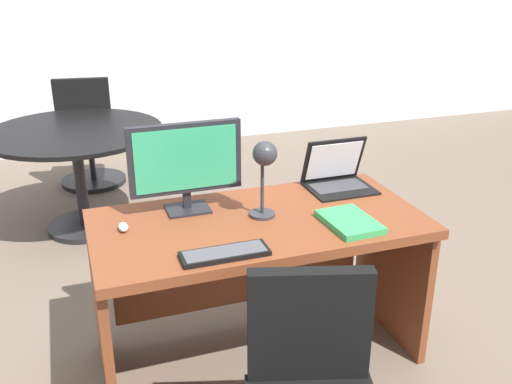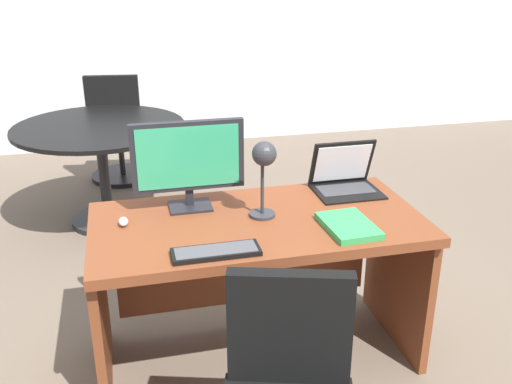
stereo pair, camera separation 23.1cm
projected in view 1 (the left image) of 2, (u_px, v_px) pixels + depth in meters
The scene contains 11 objects.
ground at pixel (191, 231), 4.20m from camera, with size 12.00×12.00×0.00m, color #6B5B4C.
back_wall at pixel (133, 9), 5.63m from camera, with size 10.00×0.10×2.80m, color silver.
desk at pixel (256, 255), 2.72m from camera, with size 1.51×0.76×0.75m.
monitor at pixel (186, 161), 2.61m from camera, with size 0.52×0.16×0.42m.
laptop at pixel (336, 172), 2.96m from camera, with size 0.33×0.28×0.25m.
keyboard at pixel (225, 253), 2.28m from camera, with size 0.36×0.12×0.02m.
mouse at pixel (123, 227), 2.49m from camera, with size 0.04×0.08×0.03m.
desk_lamp at pixel (264, 163), 2.52m from camera, with size 0.12×0.14×0.37m.
book at pixel (350, 222), 2.55m from camera, with size 0.22×0.30×0.03m.
meeting_table at pixel (77, 155), 4.03m from camera, with size 1.21×1.21×0.76m.
meeting_chair_near at pixel (89, 142), 4.90m from camera, with size 0.56×0.56×0.97m.
Camera 1 is at (-0.79, -2.23, 1.85)m, focal length 40.11 mm.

